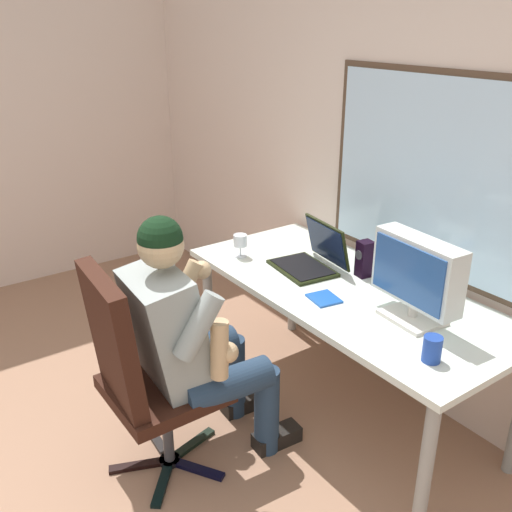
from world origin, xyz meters
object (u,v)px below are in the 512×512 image
(laptop, at_px, (313,256))
(wine_glass, at_px, (240,242))
(desk, at_px, (345,301))
(cd_case, at_px, (324,298))
(person_seated, at_px, (192,337))
(office_chair, at_px, (138,368))
(coffee_mug, at_px, (432,349))
(desk_speaker, at_px, (365,259))
(crt_monitor, at_px, (417,274))

(laptop, height_order, wine_glass, laptop)
(wine_glass, bearing_deg, desk, 18.43)
(laptop, relative_size, cd_case, 2.32)
(person_seated, bearing_deg, office_chair, -93.71)
(coffee_mug, bearing_deg, desk_speaker, 153.62)
(crt_monitor, bearing_deg, laptop, 178.62)
(cd_case, xyz_separation_m, coffee_mug, (0.63, -0.01, 0.05))
(laptop, bearing_deg, office_chair, -84.00)
(desk_speaker, bearing_deg, laptop, -149.09)
(person_seated, xyz_separation_m, laptop, (-0.13, 0.81, 0.15))
(wine_glass, bearing_deg, desk_speaker, 32.55)
(crt_monitor, bearing_deg, desk, -179.11)
(person_seated, relative_size, desk_speaker, 6.46)
(desk, distance_m, laptop, 0.31)
(wine_glass, bearing_deg, person_seated, -50.65)
(office_chair, distance_m, crt_monitor, 1.25)
(office_chair, height_order, crt_monitor, crt_monitor)
(laptop, relative_size, wine_glass, 2.96)
(crt_monitor, relative_size, desk_speaker, 2.31)
(office_chair, distance_m, coffee_mug, 1.21)
(person_seated, height_order, cd_case, person_seated)
(office_chair, relative_size, desk_speaker, 5.42)
(laptop, xyz_separation_m, cd_case, (0.31, -0.20, -0.06))
(crt_monitor, distance_m, coffee_mug, 0.37)
(desk_speaker, bearing_deg, wine_glass, -147.45)
(laptop, distance_m, wine_glass, 0.42)
(cd_case, bearing_deg, desk, 101.41)
(person_seated, relative_size, wine_glass, 9.61)
(office_chair, bearing_deg, laptop, 96.00)
(desk, bearing_deg, coffee_mug, -15.95)
(crt_monitor, relative_size, wine_glass, 3.43)
(office_chair, relative_size, laptop, 2.72)
(desk, distance_m, wine_glass, 0.68)
(desk_speaker, relative_size, coffee_mug, 1.79)
(cd_case, bearing_deg, coffee_mug, -0.95)
(crt_monitor, height_order, desk_speaker, crt_monitor)
(office_chair, relative_size, cd_case, 6.32)
(office_chair, height_order, cd_case, office_chair)
(desk, distance_m, cd_case, 0.20)
(person_seated, relative_size, laptop, 3.24)
(person_seated, bearing_deg, laptop, 99.04)
(laptop, xyz_separation_m, coffee_mug, (0.94, -0.21, -0.01))
(crt_monitor, relative_size, coffee_mug, 4.12)
(person_seated, xyz_separation_m, cd_case, (0.18, 0.61, 0.09))
(crt_monitor, distance_m, desk_speaker, 0.49)
(laptop, bearing_deg, cd_case, -32.86)
(wine_glass, relative_size, desk_speaker, 0.67)
(office_chair, xyz_separation_m, crt_monitor, (0.57, 1.05, 0.37))
(office_chair, xyz_separation_m, wine_glass, (-0.46, 0.84, 0.24))
(crt_monitor, relative_size, cd_case, 2.69)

